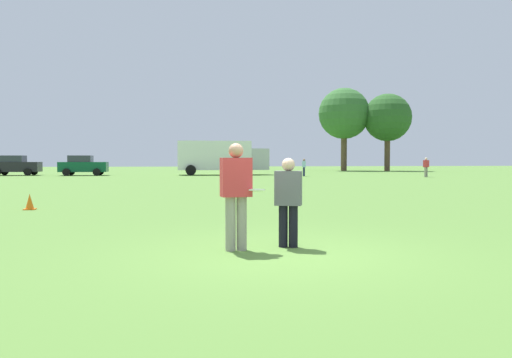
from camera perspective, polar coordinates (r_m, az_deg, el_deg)
ground_plane at (r=8.28m, az=2.67°, el=-8.31°), size 186.91×186.91×0.00m
player_thrower at (r=8.44m, az=-2.24°, el=-1.25°), size 0.52×0.34×1.78m
player_defender at (r=8.78m, az=3.62°, el=-2.06°), size 0.51×0.39×1.53m
frisbee at (r=8.37m, az=0.09°, el=-1.25°), size 0.27×0.27×0.07m
traffic_cone at (r=16.69m, az=-23.90°, el=-2.36°), size 0.32×0.32×0.48m
parked_car_mid_left at (r=51.67m, az=-25.25°, el=1.39°), size 4.21×2.24×1.82m
parked_car_center at (r=49.12m, az=-18.72°, el=1.45°), size 4.21×2.24×1.82m
box_truck at (r=48.45m, az=-3.95°, el=2.54°), size 8.52×3.06×3.18m
bystander_sideline_watcher at (r=44.83m, az=18.42°, el=1.38°), size 0.51×0.39×1.62m
bystander_far_jogger at (r=44.73m, az=5.36°, el=1.42°), size 0.40×0.48×1.53m
tree_center_elm at (r=66.49m, az=9.79°, el=7.16°), size 6.47×6.47×10.52m
tree_east_birch at (r=66.64m, az=14.45°, el=6.61°), size 5.96×5.96×9.68m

